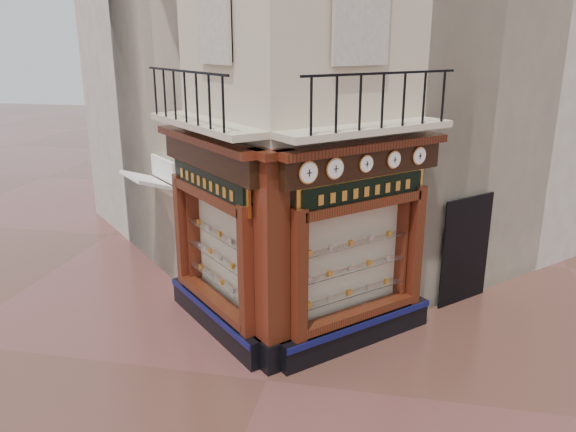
% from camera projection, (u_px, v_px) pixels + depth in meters
% --- Properties ---
extents(ground, '(80.00, 80.00, 0.00)m').
position_uv_depth(ground, '(266.00, 380.00, 9.76)').
color(ground, '#543127').
rests_on(ground, ground).
extents(main_building, '(11.31, 11.31, 12.00)m').
position_uv_depth(main_building, '(322.00, 26.00, 13.74)').
color(main_building, beige).
rests_on(main_building, ground).
extents(neighbour_left, '(11.31, 11.31, 11.00)m').
position_uv_depth(neighbour_left, '(251.00, 47.00, 16.68)').
color(neighbour_left, beige).
rests_on(neighbour_left, ground).
extents(neighbour_right, '(11.31, 11.31, 11.00)m').
position_uv_depth(neighbour_right, '(422.00, 47.00, 15.74)').
color(neighbour_right, beige).
rests_on(neighbour_right, ground).
extents(shopfront_left, '(2.86, 2.86, 3.98)m').
position_uv_depth(shopfront_left, '(214.00, 239.00, 10.91)').
color(shopfront_left, black).
rests_on(shopfront_left, ground).
extents(shopfront_right, '(2.86, 2.86, 3.98)m').
position_uv_depth(shopfront_right, '(359.00, 249.00, 10.38)').
color(shopfront_right, black).
rests_on(shopfront_right, ground).
extents(corner_pilaster, '(0.85, 0.85, 3.98)m').
position_uv_depth(corner_pilaster, '(272.00, 266.00, 9.65)').
color(corner_pilaster, black).
rests_on(corner_pilaster, ground).
extents(balcony, '(5.94, 2.97, 1.03)m').
position_uv_depth(balcony, '(283.00, 126.00, 9.90)').
color(balcony, beige).
rests_on(balcony, ground).
extents(clock_a, '(0.30, 0.30, 0.38)m').
position_uv_depth(clock_a, '(308.00, 173.00, 9.05)').
color(clock_a, '#C68342').
rests_on(clock_a, ground).
extents(clock_b, '(0.30, 0.30, 0.37)m').
position_uv_depth(clock_b, '(335.00, 168.00, 9.33)').
color(clock_b, '#C68342').
rests_on(clock_b, ground).
extents(clock_c, '(0.26, 0.26, 0.31)m').
position_uv_depth(clock_c, '(366.00, 164.00, 9.70)').
color(clock_c, '#C68342').
rests_on(clock_c, ground).
extents(clock_d, '(0.27, 0.27, 0.33)m').
position_uv_depth(clock_d, '(394.00, 160.00, 10.04)').
color(clock_d, '#C68342').
rests_on(clock_d, ground).
extents(clock_e, '(0.27, 0.27, 0.34)m').
position_uv_depth(clock_e, '(419.00, 156.00, 10.38)').
color(clock_e, '#C68342').
rests_on(clock_e, ground).
extents(awning, '(1.51, 1.51, 0.33)m').
position_uv_depth(awning, '(153.00, 283.00, 13.72)').
color(awning, white).
rests_on(awning, ground).
extents(signboard_left, '(2.23, 2.23, 0.60)m').
position_uv_depth(signboard_left, '(208.00, 183.00, 10.54)').
color(signboard_left, gold).
rests_on(signboard_left, ground).
extents(signboard_right, '(2.11, 2.11, 0.57)m').
position_uv_depth(signboard_right, '(364.00, 191.00, 9.98)').
color(signboard_right, gold).
rests_on(signboard_right, ground).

